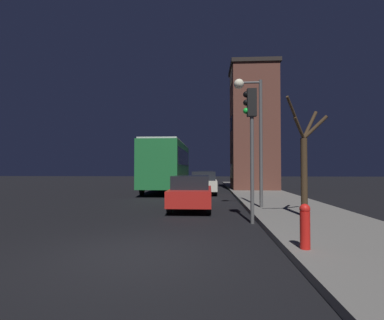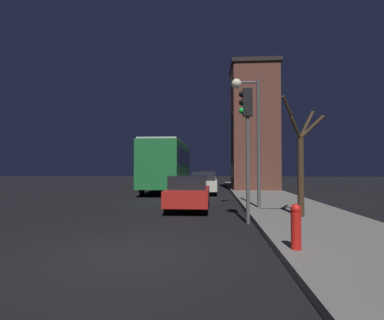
{
  "view_description": "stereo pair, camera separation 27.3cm",
  "coord_description": "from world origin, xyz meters",
  "px_view_note": "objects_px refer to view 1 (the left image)",
  "views": [
    {
      "loc": [
        1.53,
        -6.19,
        1.78
      ],
      "look_at": [
        0.34,
        13.99,
        2.34
      ],
      "focal_mm": 28.0,
      "sensor_mm": 36.0,
      "label": 1
    },
    {
      "loc": [
        1.8,
        -6.17,
        1.78
      ],
      "look_at": [
        0.34,
        13.99,
        2.34
      ],
      "focal_mm": 28.0,
      "sensor_mm": 36.0,
      "label": 2
    }
  ],
  "objects_px": {
    "streetlamp": "(251,117)",
    "car_mid_lane": "(204,183)",
    "fire_hydrant": "(305,225)",
    "bus": "(167,163)",
    "traffic_light": "(251,127)",
    "car_far_lane": "(206,178)",
    "bare_tree": "(305,162)",
    "car_near_lane": "(191,192)"
  },
  "relations": [
    {
      "from": "car_mid_lane",
      "to": "fire_hydrant",
      "type": "relative_size",
      "value": 4.53
    },
    {
      "from": "traffic_light",
      "to": "car_near_lane",
      "type": "bearing_deg",
      "value": 124.28
    },
    {
      "from": "streetlamp",
      "to": "bus",
      "type": "distance_m",
      "value": 11.24
    },
    {
      "from": "fire_hydrant",
      "to": "bus",
      "type": "bearing_deg",
      "value": 107.43
    },
    {
      "from": "traffic_light",
      "to": "car_far_lane",
      "type": "bearing_deg",
      "value": 95.03
    },
    {
      "from": "traffic_light",
      "to": "bus",
      "type": "bearing_deg",
      "value": 109.68
    },
    {
      "from": "bus",
      "to": "car_mid_lane",
      "type": "relative_size",
      "value": 2.35
    },
    {
      "from": "streetlamp",
      "to": "bare_tree",
      "type": "distance_m",
      "value": 3.29
    },
    {
      "from": "car_near_lane",
      "to": "car_mid_lane",
      "type": "bearing_deg",
      "value": 87.04
    },
    {
      "from": "streetlamp",
      "to": "car_far_lane",
      "type": "distance_m",
      "value": 17.28
    },
    {
      "from": "car_far_lane",
      "to": "bus",
      "type": "bearing_deg",
      "value": -112.19
    },
    {
      "from": "bus",
      "to": "car_near_lane",
      "type": "distance_m",
      "value": 10.01
    },
    {
      "from": "bare_tree",
      "to": "fire_hydrant",
      "type": "xyz_separation_m",
      "value": [
        -1.32,
        -4.19,
        -1.37
      ]
    },
    {
      "from": "bare_tree",
      "to": "car_mid_lane",
      "type": "bearing_deg",
      "value": 109.13
    },
    {
      "from": "streetlamp",
      "to": "car_far_lane",
      "type": "bearing_deg",
      "value": 97.25
    },
    {
      "from": "bare_tree",
      "to": "traffic_light",
      "type": "bearing_deg",
      "value": -162.54
    },
    {
      "from": "bare_tree",
      "to": "car_mid_lane",
      "type": "height_order",
      "value": "bare_tree"
    },
    {
      "from": "car_near_lane",
      "to": "car_far_lane",
      "type": "height_order",
      "value": "car_far_lane"
    },
    {
      "from": "traffic_light",
      "to": "car_far_lane",
      "type": "height_order",
      "value": "traffic_light"
    },
    {
      "from": "car_mid_lane",
      "to": "car_far_lane",
      "type": "distance_m",
      "value": 8.65
    },
    {
      "from": "bus",
      "to": "car_mid_lane",
      "type": "xyz_separation_m",
      "value": [
        2.83,
        -1.72,
        -1.41
      ]
    },
    {
      "from": "car_far_lane",
      "to": "car_mid_lane",
      "type": "bearing_deg",
      "value": -89.98
    },
    {
      "from": "bus",
      "to": "car_far_lane",
      "type": "distance_m",
      "value": 7.61
    },
    {
      "from": "bare_tree",
      "to": "bus",
      "type": "relative_size",
      "value": 0.4
    },
    {
      "from": "bare_tree",
      "to": "fire_hydrant",
      "type": "distance_m",
      "value": 4.6
    },
    {
      "from": "traffic_light",
      "to": "bus",
      "type": "distance_m",
      "value": 13.56
    },
    {
      "from": "traffic_light",
      "to": "bare_tree",
      "type": "distance_m",
      "value": 2.28
    },
    {
      "from": "streetlamp",
      "to": "car_mid_lane",
      "type": "relative_size",
      "value": 1.31
    },
    {
      "from": "traffic_light",
      "to": "bus",
      "type": "relative_size",
      "value": 0.45
    },
    {
      "from": "car_near_lane",
      "to": "fire_hydrant",
      "type": "distance_m",
      "value": 7.26
    },
    {
      "from": "streetlamp",
      "to": "car_mid_lane",
      "type": "bearing_deg",
      "value": 104.62
    },
    {
      "from": "bare_tree",
      "to": "car_far_lane",
      "type": "xyz_separation_m",
      "value": [
        -3.62,
        19.07,
        -1.2
      ]
    },
    {
      "from": "bus",
      "to": "car_far_lane",
      "type": "bearing_deg",
      "value": 67.81
    },
    {
      "from": "bare_tree",
      "to": "car_far_lane",
      "type": "height_order",
      "value": "bare_tree"
    },
    {
      "from": "car_far_lane",
      "to": "fire_hydrant",
      "type": "height_order",
      "value": "car_far_lane"
    },
    {
      "from": "streetlamp",
      "to": "car_far_lane",
      "type": "relative_size",
      "value": 1.23
    },
    {
      "from": "car_mid_lane",
      "to": "car_far_lane",
      "type": "height_order",
      "value": "car_mid_lane"
    },
    {
      "from": "streetlamp",
      "to": "car_near_lane",
      "type": "xyz_separation_m",
      "value": [
        -2.55,
        0.33,
        -3.19
      ]
    },
    {
      "from": "bare_tree",
      "to": "car_near_lane",
      "type": "relative_size",
      "value": 0.96
    },
    {
      "from": "bus",
      "to": "bare_tree",
      "type": "bearing_deg",
      "value": -62.05
    },
    {
      "from": "bare_tree",
      "to": "car_near_lane",
      "type": "distance_m",
      "value": 4.92
    },
    {
      "from": "bare_tree",
      "to": "bus",
      "type": "bearing_deg",
      "value": 117.95
    }
  ]
}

